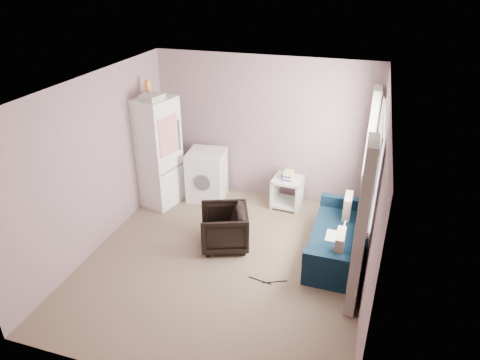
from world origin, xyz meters
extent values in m
cube|color=#816B54|center=(0.00, 0.00, -0.01)|extent=(3.80, 4.20, 0.02)
cube|color=silver|center=(0.00, 0.00, 2.51)|extent=(3.80, 4.20, 0.02)
cube|color=gray|center=(0.00, 2.11, 1.25)|extent=(3.80, 0.02, 2.50)
cube|color=gray|center=(0.00, -2.11, 1.25)|extent=(3.80, 0.02, 2.50)
cube|color=gray|center=(-1.91, 0.00, 1.25)|extent=(0.02, 4.20, 2.50)
cube|color=gray|center=(1.91, 0.00, 1.25)|extent=(0.02, 4.20, 2.50)
cube|color=white|center=(1.89, 0.70, 1.50)|extent=(0.01, 1.60, 1.20)
imported|color=black|center=(-0.11, 0.34, 0.35)|extent=(0.83, 0.85, 0.69)
cube|color=white|center=(-1.65, 1.28, 0.94)|extent=(0.78, 0.78, 1.88)
cube|color=#5A5760|center=(-1.33, 1.21, 0.70)|extent=(0.15, 0.59, 0.02)
cube|color=#5A5760|center=(-1.27, 1.44, 1.24)|extent=(0.03, 0.04, 0.54)
cube|color=white|center=(-1.34, 1.18, 1.31)|extent=(0.11, 0.44, 0.65)
cylinder|color=orange|center=(-1.72, 1.36, 2.01)|extent=(0.10, 0.10, 0.26)
cube|color=#B9BAAF|center=(-1.55, 1.15, 1.93)|extent=(0.35, 0.38, 0.10)
cube|color=white|center=(-0.89, 1.66, 0.44)|extent=(0.69, 0.69, 0.89)
cube|color=#5A5760|center=(-0.89, 1.64, 0.86)|extent=(0.64, 0.62, 0.05)
cylinder|color=#5A5760|center=(-0.86, 1.34, 0.45)|extent=(0.29, 0.05, 0.29)
cube|color=silver|center=(0.54, 1.78, 0.51)|extent=(0.51, 0.51, 0.04)
cube|color=silver|center=(0.54, 1.78, 0.06)|extent=(0.51, 0.51, 0.04)
cube|color=silver|center=(0.32, 1.79, 0.27)|extent=(0.07, 0.49, 0.54)
cube|color=silver|center=(0.76, 1.77, 0.27)|extent=(0.07, 0.49, 0.54)
cube|color=#243497|center=(0.54, 1.78, 0.55)|extent=(0.18, 0.25, 0.03)
cube|color=beige|center=(0.55, 1.78, 0.58)|extent=(0.17, 0.24, 0.03)
cube|color=#243497|center=(0.53, 1.79, 0.61)|extent=(0.19, 0.26, 0.03)
cube|color=beige|center=(0.55, 1.77, 0.65)|extent=(0.17, 0.24, 0.03)
cube|color=#0A2031|center=(1.53, 0.60, 0.18)|extent=(0.79, 1.63, 0.36)
cube|color=#0A2031|center=(1.83, 0.59, 0.56)|extent=(0.19, 1.62, 0.40)
cube|color=#0A2031|center=(1.51, -0.18, 0.45)|extent=(0.77, 0.14, 0.18)
cube|color=#0A2031|center=(1.54, 1.38, 0.45)|extent=(0.77, 0.14, 0.18)
cube|color=tan|center=(1.56, 0.08, 0.54)|extent=(0.11, 0.36, 0.36)
cube|color=tan|center=(1.58, 1.12, 0.54)|extent=(0.11, 0.36, 0.36)
cube|color=silver|center=(1.45, 0.51, 0.37)|extent=(0.21, 0.30, 0.02)
cube|color=silver|center=(1.57, 0.51, 0.47)|extent=(0.06, 0.30, 0.20)
cube|color=white|center=(1.82, 0.70, 0.87)|extent=(0.14, 1.70, 0.04)
cube|color=white|center=(1.87, 0.70, 0.90)|extent=(0.02, 1.68, 0.05)
cube|color=white|center=(1.87, 0.70, 1.50)|extent=(0.02, 1.68, 0.05)
cube|color=white|center=(1.87, 0.70, 2.10)|extent=(0.02, 1.68, 0.05)
cube|color=white|center=(1.87, -0.10, 1.50)|extent=(0.02, 0.05, 1.20)
cube|color=white|center=(1.87, 0.43, 1.50)|extent=(0.02, 0.05, 1.20)
cube|color=white|center=(1.87, 0.97, 1.50)|extent=(0.02, 0.05, 1.20)
cube|color=white|center=(1.87, 1.50, 1.50)|extent=(0.02, 0.05, 1.20)
cube|color=beige|center=(1.78, -0.38, 1.10)|extent=(0.12, 0.46, 2.18)
cube|color=beige|center=(1.78, 1.78, 1.10)|extent=(0.12, 0.46, 2.18)
cylinder|color=black|center=(0.80, -0.25, 0.01)|extent=(0.31, 0.15, 0.01)
cylinder|color=black|center=(0.60, -0.29, 0.01)|extent=(0.33, 0.08, 0.01)
camera|label=1|loc=(1.68, -4.65, 3.78)|focal=32.00mm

